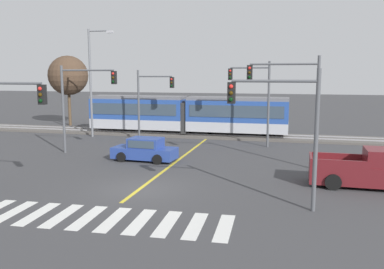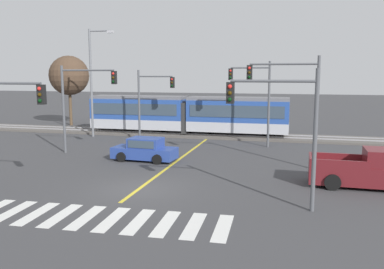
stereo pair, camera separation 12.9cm
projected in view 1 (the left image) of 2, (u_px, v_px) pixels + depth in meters
ground_plane at (139, 189)px, 20.18m from camera, size 200.00×200.00×0.00m
track_bed at (210, 135)px, 37.41m from camera, size 120.00×4.00×0.18m
rail_near at (209, 135)px, 36.70m from camera, size 120.00×0.08×0.10m
rail_far at (212, 132)px, 38.08m from camera, size 120.00×0.08×0.10m
light_rail_tram at (186, 113)px, 37.66m from camera, size 18.50×2.64×3.43m
crosswalk_stripe_1 at (14, 212)px, 16.84m from camera, size 0.68×2.82×0.01m
crosswalk_stripe_2 at (38, 214)px, 16.63m from camera, size 0.68×2.82×0.01m
crosswalk_stripe_3 at (62, 216)px, 16.41m from camera, size 0.68×2.82×0.01m
crosswalk_stripe_4 at (87, 217)px, 16.20m from camera, size 0.68×2.82×0.01m
crosswalk_stripe_5 at (113, 219)px, 15.98m from camera, size 0.68×2.82×0.01m
crosswalk_stripe_6 at (140, 221)px, 15.77m from camera, size 0.68×2.82×0.01m
crosswalk_stripe_7 at (167, 223)px, 15.55m from camera, size 0.68×2.82×0.01m
crosswalk_stripe_8 at (196, 226)px, 15.34m from camera, size 0.68×2.82×0.01m
crosswalk_stripe_9 at (224, 228)px, 15.12m from camera, size 0.68×2.82×0.01m
lane_centre_line at (177, 161)px, 26.76m from camera, size 0.20×18.22×0.01m
sedan_crossing at (145, 150)px, 26.77m from camera, size 4.29×2.10×1.52m
pickup_truck at (368, 171)px, 20.45m from camera, size 5.43×2.30×1.98m
traffic_light_far_left at (150, 95)px, 34.41m from camera, size 3.25×0.38×6.00m
traffic_light_mid_right at (294, 95)px, 24.10m from camera, size 4.25×0.38×6.73m
traffic_light_near_left at (2, 115)px, 19.03m from camera, size 3.75×0.38×5.66m
traffic_light_mid_left at (80, 95)px, 28.54m from camera, size 4.25×0.38×6.26m
traffic_light_far_right at (256, 92)px, 31.42m from camera, size 3.25×0.38×6.64m
traffic_light_near_right at (285, 118)px, 16.71m from camera, size 3.75×0.38×5.90m
street_lamp_west at (92, 77)px, 36.13m from camera, size 2.40×0.28×9.58m
bare_tree_far_west at (68, 76)px, 44.30m from camera, size 4.29×4.29×7.64m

